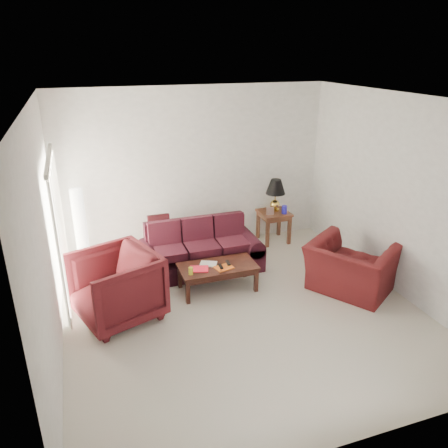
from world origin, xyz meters
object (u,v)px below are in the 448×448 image
(coffee_table, at_px, (218,277))
(armchair_left, at_px, (116,287))
(sofa, at_px, (200,248))
(end_table, at_px, (273,226))
(armchair_right, at_px, (351,268))
(floor_lamp, at_px, (81,230))

(coffee_table, bearing_deg, armchair_left, -168.00)
(sofa, xyz_separation_m, armchair_left, (-1.50, -0.99, 0.07))
(end_table, bearing_deg, coffee_table, -138.57)
(end_table, height_order, armchair_right, armchair_right)
(armchair_left, bearing_deg, coffee_table, 80.69)
(end_table, distance_m, coffee_table, 2.18)
(coffee_table, bearing_deg, floor_lamp, 145.96)
(sofa, distance_m, armchair_left, 1.80)
(armchair_right, bearing_deg, armchair_left, 49.95)
(end_table, xyz_separation_m, floor_lamp, (-3.60, -0.02, 0.43))
(floor_lamp, distance_m, coffee_table, 2.48)
(end_table, distance_m, armchair_right, 2.16)
(end_table, bearing_deg, armchair_left, -151.78)
(sofa, height_order, armchair_right, sofa)
(end_table, bearing_deg, floor_lamp, -179.73)
(floor_lamp, height_order, armchair_right, floor_lamp)
(end_table, height_order, armchair_left, armchair_left)
(floor_lamp, distance_m, armchair_right, 4.47)
(end_table, xyz_separation_m, armchair_left, (-3.21, -1.72, 0.19))
(sofa, bearing_deg, armchair_left, -149.35)
(armchair_left, xyz_separation_m, coffee_table, (1.58, 0.28, -0.29))
(end_table, distance_m, floor_lamp, 3.63)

